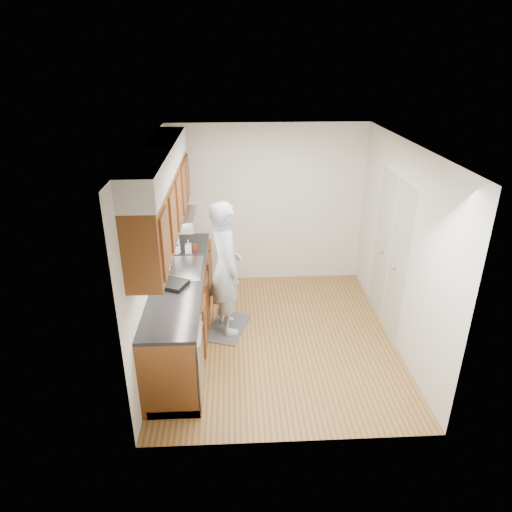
{
  "coord_description": "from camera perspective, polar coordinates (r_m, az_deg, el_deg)",
  "views": [
    {
      "loc": [
        -0.53,
        -5.0,
        3.43
      ],
      "look_at": [
        -0.25,
        0.25,
        1.07
      ],
      "focal_mm": 32.0,
      "sensor_mm": 36.0,
      "label": 1
    }
  ],
  "objects": [
    {
      "name": "soap_bottle_b",
      "position": [
        6.2,
        -8.44,
        1.19
      ],
      "size": [
        0.09,
        0.09,
        0.19
      ],
      "primitive_type": "imported",
      "rotation": [
        0.0,
        0.0,
        -0.03
      ],
      "color": "silver",
      "rests_on": "counter"
    },
    {
      "name": "wall_left",
      "position": [
        5.54,
        -12.84,
        0.39
      ],
      "size": [
        0.02,
        3.5,
        2.5
      ],
      "primitive_type": "cube",
      "color": "silver",
      "rests_on": "floor"
    },
    {
      "name": "counter",
      "position": [
        5.84,
        -9.24,
        -6.4
      ],
      "size": [
        0.64,
        2.8,
        1.3
      ],
      "color": "brown",
      "rests_on": "floor"
    },
    {
      "name": "floor",
      "position": [
        6.09,
        2.55,
        -10.13
      ],
      "size": [
        3.5,
        3.5,
        0.0
      ],
      "primitive_type": "plane",
      "color": "olive",
      "rests_on": "ground"
    },
    {
      "name": "soap_bottle_a",
      "position": [
        6.18,
        -9.96,
        1.59
      ],
      "size": [
        0.12,
        0.12,
        0.3
      ],
      "primitive_type": "imported",
      "rotation": [
        0.0,
        0.0,
        -0.02
      ],
      "color": "silver",
      "rests_on": "counter"
    },
    {
      "name": "soda_can",
      "position": [
        6.23,
        -7.59,
        0.96
      ],
      "size": [
        0.08,
        0.08,
        0.11
      ],
      "primitive_type": "cylinder",
      "rotation": [
        0.0,
        0.0,
        0.31
      ],
      "color": "#AA2E1D",
      "rests_on": "counter"
    },
    {
      "name": "wall_back",
      "position": [
        7.11,
        1.42,
        6.35
      ],
      "size": [
        3.0,
        0.02,
        2.5
      ],
      "primitive_type": "cube",
      "color": "silver",
      "rests_on": "floor"
    },
    {
      "name": "upper_cabinets",
      "position": [
        5.32,
        -11.66,
        7.53
      ],
      "size": [
        0.47,
        2.8,
        1.21
      ],
      "color": "brown",
      "rests_on": "wall_left"
    },
    {
      "name": "person",
      "position": [
        5.78,
        -3.85,
        -0.44
      ],
      "size": [
        0.66,
        0.82,
        2.02
      ],
      "primitive_type": "imported",
      "rotation": [
        0.0,
        0.0,
        1.87
      ],
      "color": "#A8C0CD",
      "rests_on": "floor_mat"
    },
    {
      "name": "floor_mat",
      "position": [
        6.28,
        -3.59,
        -8.9
      ],
      "size": [
        0.67,
        0.88,
        0.01
      ],
      "primitive_type": "cube",
      "rotation": [
        0.0,
        0.0,
        -0.31
      ],
      "color": "#5B5B5D",
      "rests_on": "floor"
    },
    {
      "name": "wall_right",
      "position": [
        5.82,
        17.65,
        1.0
      ],
      "size": [
        0.02,
        3.5,
        2.5
      ],
      "primitive_type": "cube",
      "color": "silver",
      "rests_on": "floor"
    },
    {
      "name": "dish_rack",
      "position": [
        5.38,
        -10.48,
        -3.48
      ],
      "size": [
        0.42,
        0.39,
        0.05
      ],
      "primitive_type": "cube",
      "rotation": [
        0.0,
        0.0,
        -0.4
      ],
      "color": "black",
      "rests_on": "counter"
    },
    {
      "name": "closet_door",
      "position": [
        6.16,
        16.38,
        0.18
      ],
      "size": [
        0.02,
        1.22,
        2.05
      ],
      "primitive_type": "cube",
      "color": "silver",
      "rests_on": "wall_right"
    },
    {
      "name": "ceiling",
      "position": [
        5.11,
        3.07,
        13.69
      ],
      "size": [
        3.5,
        3.5,
        0.0
      ],
      "primitive_type": "plane",
      "rotation": [
        3.14,
        0.0,
        0.0
      ],
      "color": "white",
      "rests_on": "wall_left"
    }
  ]
}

